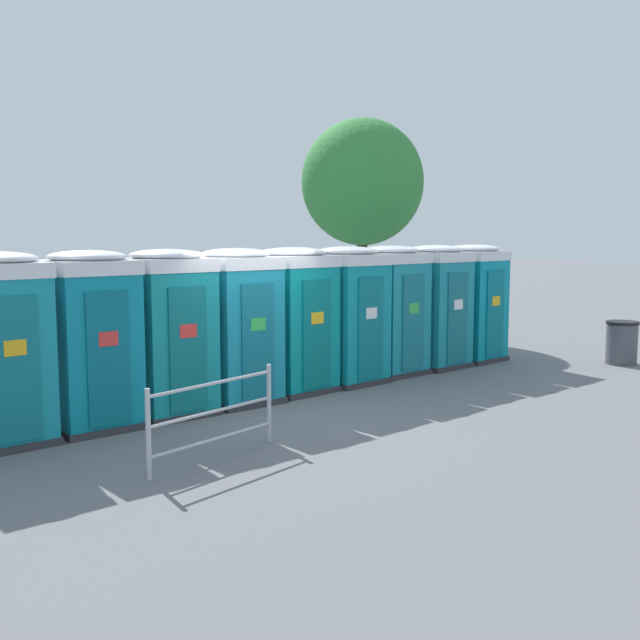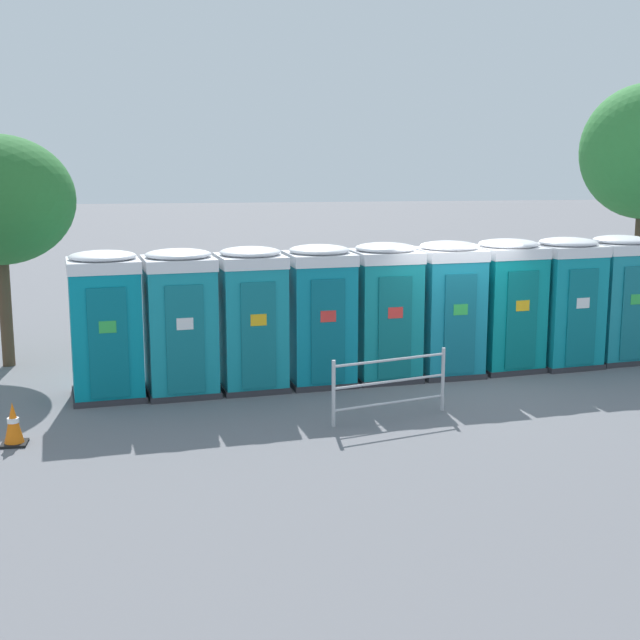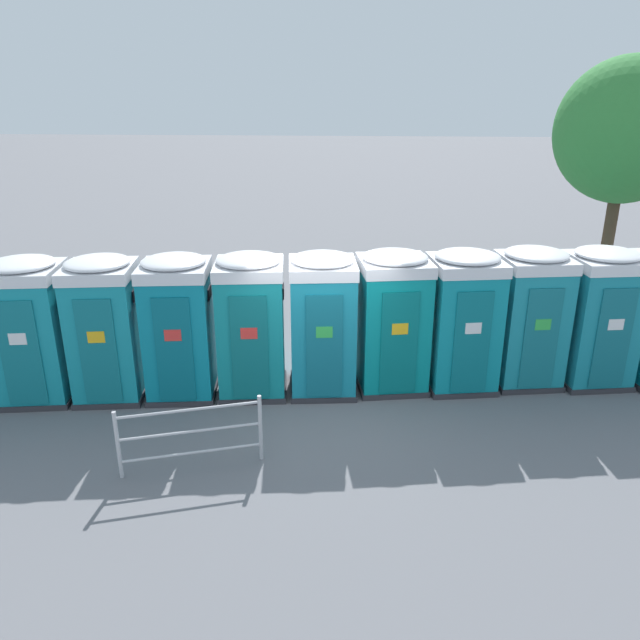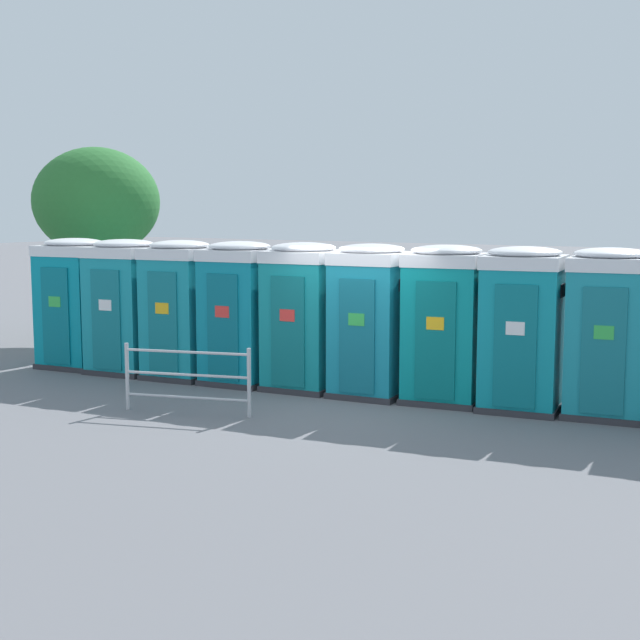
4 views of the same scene
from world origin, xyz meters
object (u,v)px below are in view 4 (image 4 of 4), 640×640
street_tree_0 (97,202)px  portapotty_1 (125,306)px  portapotty_2 (181,309)px  portapotty_8 (608,332)px  portapotty_4 (304,316)px  portapotty_5 (371,320)px  event_barrier (187,377)px  portapotty_6 (445,323)px  portapotty_0 (75,302)px  portapotty_7 (523,328)px  portapotty_3 (240,312)px

street_tree_0 → portapotty_1: bearing=-37.4°
portapotty_2 → portapotty_8: size_ratio=1.00×
portapotty_4 → portapotty_5: 1.26m
portapotty_4 → event_barrier: portapotty_4 is taller
portapotty_6 → portapotty_0: bearing=-172.8°
portapotty_4 → portapotty_7: (3.74, 0.48, -0.00)m
portapotty_4 → event_barrier: 2.65m
portapotty_1 → portapotty_5: (4.98, 0.63, 0.00)m
portapotty_6 → portapotty_7: bearing=5.2°
portapotty_5 → event_barrier: size_ratio=1.29×
portapotty_1 → portapotty_4: (3.74, 0.49, 0.00)m
portapotty_2 → portapotty_8: (7.46, 1.06, -0.00)m
portapotty_5 → portapotty_7: 2.51m
portapotty_4 → street_tree_0: size_ratio=0.56×
portapotty_2 → portapotty_8: bearing=8.1°
event_barrier → portapotty_7: bearing=35.4°
portapotty_1 → portapotty_7: size_ratio=1.00×
portapotty_7 → portapotty_8: bearing=11.7°
portapotty_2 → portapotty_5: 3.77m
portapotty_6 → event_barrier: size_ratio=1.29×
portapotty_0 → portapotty_3: size_ratio=1.00×
portapotty_6 → street_tree_0: 9.98m
portapotty_3 → portapotty_4: size_ratio=1.00×
portapotty_1 → portapotty_5: bearing=7.2°
portapotty_0 → portapotty_7: size_ratio=1.00×
portapotty_3 → portapotty_8: (6.22, 0.90, -0.00)m
portapotty_7 → event_barrier: portapotty_7 is taller
portapotty_2 → portapotty_4: (2.49, 0.33, -0.00)m
portapotty_2 → portapotty_7: bearing=7.4°
portapotty_3 → portapotty_4: bearing=7.7°
portapotty_7 → street_tree_0: size_ratio=0.56×
portapotty_3 → portapotty_8: bearing=8.2°
portapotty_3 → portapotty_8: same height
portapotty_5 → street_tree_0: (-8.39, 1.97, 1.97)m
portapotty_3 → street_tree_0: (-5.89, 2.27, 1.97)m
portapotty_2 → event_barrier: size_ratio=1.29×
portapotty_7 → street_tree_0: (-10.87, 1.63, 1.97)m
portapotty_0 → portapotty_5: size_ratio=1.00×
portapotty_8 → portapotty_5: bearing=-170.9°
portapotty_8 → event_barrier: bearing=-149.2°
portapotty_1 → portapotty_8: bearing=8.0°
portapotty_0 → portapotty_3: 3.77m
portapotty_0 → portapotty_6: 7.54m
street_tree_0 → portapotty_0: bearing=-51.4°
portapotty_2 → portapotty_5: same height
portapotty_3 → event_barrier: 2.57m
portapotty_1 → street_tree_0: 4.71m
portapotty_2 → street_tree_0: 5.60m
portapotty_0 → portapotty_4: size_ratio=1.00×
portapotty_1 → portapotty_2: bearing=7.4°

